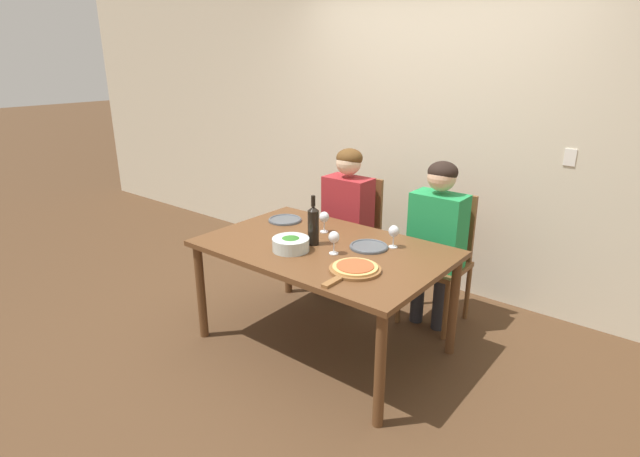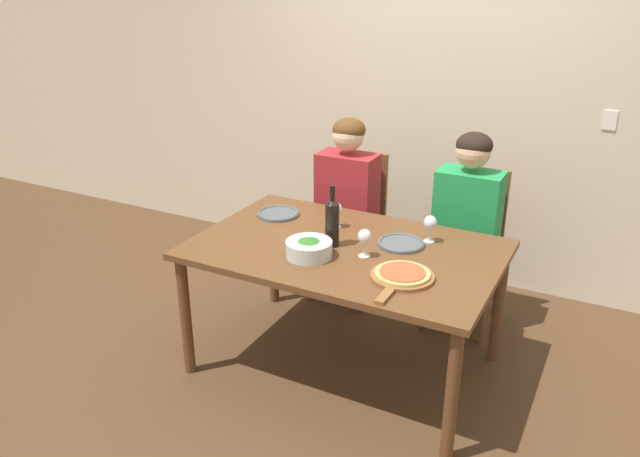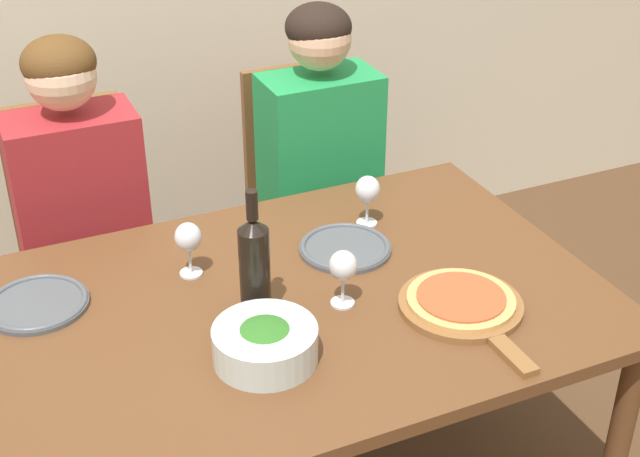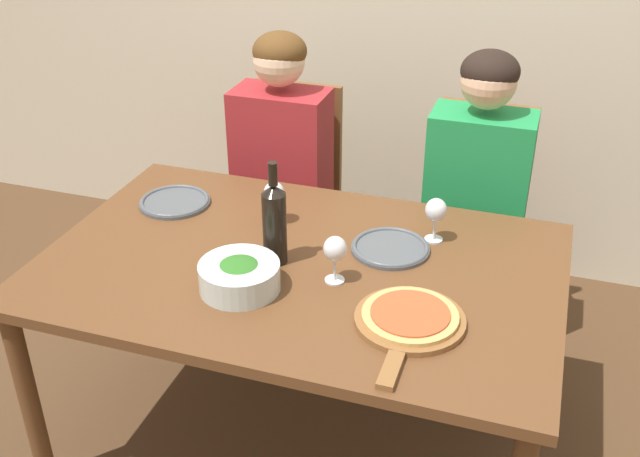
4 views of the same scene
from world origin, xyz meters
The scene contains 14 objects.
ground_plane centered at (0.00, 0.00, 0.00)m, with size 40.00×40.00×0.00m, color #4C331E.
dining_table centered at (0.00, 0.00, 0.67)m, with size 1.61×1.03×0.74m.
chair_left centered at (-0.35, 0.86, 0.52)m, with size 0.42×0.42×0.98m.
chair_right centered at (0.44, 0.86, 0.52)m, with size 0.42×0.42×0.98m.
person_woman centered at (-0.35, 0.74, 0.75)m, with size 0.47×0.51×1.24m.
person_man centered at (0.44, 0.74, 0.75)m, with size 0.47×0.51×1.24m.
wine_bottle centered at (-0.07, -0.02, 0.88)m, with size 0.07×0.07×0.34m.
broccoli_bowl centered at (-0.12, -0.19, 0.78)m, with size 0.24×0.24×0.09m.
dinner_plate_left centered at (-0.56, 0.23, 0.75)m, with size 0.25×0.25×0.02m.
dinner_plate_right centered at (0.25, 0.16, 0.75)m, with size 0.25×0.25×0.02m.
pizza_on_board centered at (0.39, -0.21, 0.76)m, with size 0.31×0.45×0.04m.
wine_glass_left centered at (-0.17, 0.22, 0.85)m, with size 0.07×0.07×0.15m.
wine_glass_right centered at (0.37, 0.27, 0.85)m, with size 0.07×0.07×0.15m.
wine_glass_centre centered at (0.13, -0.07, 0.85)m, with size 0.07×0.07×0.15m.
Camera 4 is at (0.68, -1.86, 1.97)m, focal length 42.00 mm.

